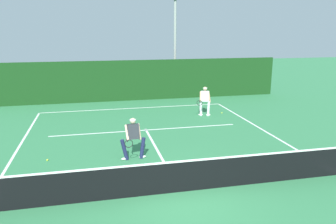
{
  "coord_description": "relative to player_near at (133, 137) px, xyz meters",
  "views": [
    {
      "loc": [
        -2.31,
        -8.53,
        4.59
      ],
      "look_at": [
        0.88,
        5.5,
        1.0
      ],
      "focal_mm": 35.74,
      "sensor_mm": 36.0,
      "label": 1
    }
  ],
  "objects": [
    {
      "name": "court_line_baseline_far",
      "position": [
        1.01,
        7.95,
        -0.84
      ],
      "size": [
        10.65,
        0.1,
        0.01
      ],
      "primitive_type": "cube",
      "color": "white",
      "rests_on": "ground_plane"
    },
    {
      "name": "player_far",
      "position": [
        4.52,
        5.36,
        0.03
      ],
      "size": [
        0.93,
        0.85,
        1.59
      ],
      "rotation": [
        0.0,
        0.0,
        2.82
      ],
      "color": "silver",
      "rests_on": "ground_plane"
    },
    {
      "name": "player_near",
      "position": [
        0.0,
        0.0,
        0.0
      ],
      "size": [
        0.94,
        0.84,
        1.54
      ],
      "rotation": [
        0.0,
        0.0,
        3.22
      ],
      "color": "#1E234C",
      "rests_on": "ground_plane"
    },
    {
      "name": "tennis_ball_extra",
      "position": [
        5.64,
        5.6,
        -0.81
      ],
      "size": [
        0.07,
        0.07,
        0.07
      ],
      "primitive_type": "sphere",
      "color": "#D1E033",
      "rests_on": "ground_plane"
    },
    {
      "name": "court_line_centre",
      "position": [
        1.01,
        0.39,
        -0.84
      ],
      "size": [
        0.1,
        6.4,
        0.01
      ],
      "primitive_type": "cube",
      "color": "white",
      "rests_on": "ground_plane"
    },
    {
      "name": "tennis_net",
      "position": [
        1.01,
        -2.81,
        -0.34
      ],
      "size": [
        11.67,
        0.09,
        1.08
      ],
      "color": "#1E4723",
      "rests_on": "ground_plane"
    },
    {
      "name": "court_line_service",
      "position": [
        1.01,
        3.42,
        -0.84
      ],
      "size": [
        8.69,
        0.1,
        0.01
      ],
      "primitive_type": "cube",
      "color": "white",
      "rests_on": "ground_plane"
    },
    {
      "name": "tennis_ball",
      "position": [
        -3.04,
        0.51,
        -0.81
      ],
      "size": [
        0.07,
        0.07,
        0.07
      ],
      "primitive_type": "sphere",
      "color": "#D1E033",
      "rests_on": "ground_plane"
    },
    {
      "name": "ground_plane",
      "position": [
        1.01,
        -2.81,
        -0.84
      ],
      "size": [
        80.0,
        80.0,
        0.0
      ],
      "primitive_type": "plane",
      "color": "#337C4B"
    },
    {
      "name": "light_pole",
      "position": [
        4.54,
        12.13,
        3.44
      ],
      "size": [
        0.55,
        0.44,
        6.91
      ],
      "color": "#9EA39E",
      "rests_on": "ground_plane"
    },
    {
      "name": "back_fence_windscreen",
      "position": [
        1.01,
        10.24,
        0.47
      ],
      "size": [
        20.36,
        0.12,
        2.63
      ],
      "primitive_type": "cube",
      "color": "#153D16",
      "rests_on": "ground_plane"
    }
  ]
}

